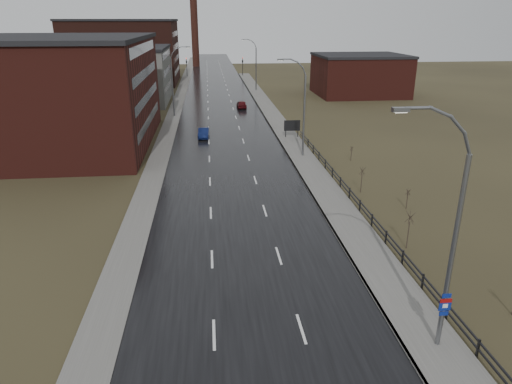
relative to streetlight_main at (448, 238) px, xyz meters
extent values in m
cube|color=black|center=(-8.47, 58.00, -6.03)|extent=(14.00, 300.00, 0.06)
cube|color=#595651|center=(0.13, 33.00, -5.97)|extent=(3.20, 180.00, 0.18)
cube|color=slate|center=(-1.39, 33.00, -5.97)|extent=(0.16, 180.00, 0.18)
cube|color=#595651|center=(-16.67, 58.00, -6.00)|extent=(2.40, 260.00, 0.12)
cube|color=#471914|center=(-29.47, 43.00, 0.44)|extent=(22.00, 28.00, 13.00)
cube|color=black|center=(-29.47, 43.00, 7.19)|extent=(22.44, 28.56, 0.50)
cube|color=black|center=(-18.49, 43.00, -3.06)|extent=(0.06, 22.40, 1.20)
cube|color=black|center=(-18.49, 43.00, -0.06)|extent=(0.06, 22.40, 1.20)
cube|color=black|center=(-18.49, 43.00, 2.94)|extent=(0.06, 22.40, 1.20)
cube|color=black|center=(-18.49, 43.00, 5.94)|extent=(0.06, 22.40, 1.20)
cube|color=slate|center=(-26.47, 76.00, -1.06)|extent=(16.00, 20.00, 10.00)
cube|color=black|center=(-26.47, 76.00, 4.19)|extent=(16.32, 20.40, 0.50)
cube|color=black|center=(-18.49, 76.00, -3.06)|extent=(0.06, 16.00, 1.20)
cube|color=black|center=(-18.49, 76.00, -0.06)|extent=(0.06, 16.00, 1.20)
cube|color=black|center=(-18.49, 76.00, 2.94)|extent=(0.06, 16.00, 1.20)
cube|color=#331611|center=(-31.47, 106.00, 1.44)|extent=(26.00, 24.00, 15.00)
cube|color=black|center=(-31.47, 106.00, 9.19)|extent=(26.52, 24.48, 0.50)
cube|color=black|center=(-18.49, 106.00, -3.06)|extent=(0.06, 19.20, 1.20)
cube|color=black|center=(-18.49, 106.00, -0.06)|extent=(0.06, 19.20, 1.20)
cube|color=black|center=(-18.49, 106.00, 2.94)|extent=(0.06, 19.20, 1.20)
cube|color=black|center=(-18.49, 106.00, 5.94)|extent=(0.06, 19.20, 1.20)
cube|color=#471914|center=(21.83, 80.00, -2.06)|extent=(18.00, 16.00, 8.00)
cube|color=black|center=(21.83, 80.00, 2.19)|extent=(18.36, 16.32, 0.50)
cylinder|color=#331611|center=(-14.47, 148.00, 8.94)|extent=(2.40, 2.40, 30.00)
cylinder|color=slate|center=(0.33, 0.00, -1.06)|extent=(0.24, 0.24, 10.00)
cylinder|color=slate|center=(0.14, 0.00, 4.40)|extent=(0.57, 0.14, 1.12)
cylinder|color=slate|center=(-0.41, 0.00, 5.22)|extent=(0.91, 0.14, 0.91)
cylinder|color=slate|center=(-1.22, 0.00, 5.76)|extent=(1.12, 0.14, 0.57)
cylinder|color=slate|center=(-2.19, 0.00, 5.95)|extent=(1.15, 0.14, 0.14)
cube|color=slate|center=(-2.94, 0.00, 5.90)|extent=(0.70, 0.28, 0.18)
cube|color=silver|center=(-2.94, 0.00, 5.80)|extent=(0.50, 0.20, 0.04)
cube|color=navy|center=(0.33, -0.12, -3.01)|extent=(0.45, 0.04, 0.22)
cube|color=navy|center=(0.33, -0.12, -3.51)|extent=(0.60, 0.04, 0.65)
cube|color=maroon|center=(0.33, -0.13, -3.28)|extent=(0.60, 0.04, 0.20)
cube|color=navy|center=(0.33, -0.12, -4.01)|extent=(0.45, 0.04, 0.22)
cube|color=silver|center=(0.33, -0.14, -3.56)|extent=(0.26, 0.02, 0.22)
cylinder|color=slate|center=(0.33, 34.00, -1.31)|extent=(0.24, 0.24, 9.50)
cylinder|color=slate|center=(0.16, 34.00, 3.84)|extent=(0.51, 0.14, 0.98)
cylinder|color=slate|center=(-0.32, 34.00, 4.56)|extent=(0.81, 0.14, 0.81)
cylinder|color=slate|center=(-1.03, 34.00, 5.04)|extent=(0.98, 0.14, 0.51)
cylinder|color=slate|center=(-1.87, 34.00, 5.20)|extent=(1.01, 0.14, 0.14)
cube|color=slate|center=(-2.56, 34.00, 5.15)|extent=(0.70, 0.28, 0.18)
cube|color=silver|center=(-2.56, 34.00, 5.05)|extent=(0.50, 0.20, 0.04)
cylinder|color=slate|center=(-16.47, 60.00, -1.31)|extent=(0.24, 0.24, 9.50)
cylinder|color=slate|center=(-16.30, 60.00, 3.84)|extent=(0.51, 0.14, 0.98)
cylinder|color=slate|center=(-15.83, 60.00, 4.56)|extent=(0.81, 0.14, 0.81)
cylinder|color=slate|center=(-15.11, 60.00, 5.04)|extent=(0.98, 0.14, 0.51)
cylinder|color=slate|center=(-14.27, 60.00, 5.20)|extent=(1.01, 0.14, 0.14)
cube|color=slate|center=(-13.59, 60.00, 5.15)|extent=(0.70, 0.28, 0.18)
cube|color=silver|center=(-13.59, 60.00, 5.05)|extent=(0.50, 0.20, 0.04)
cylinder|color=slate|center=(0.33, 88.00, -1.31)|extent=(0.24, 0.24, 9.50)
cylinder|color=slate|center=(0.16, 88.00, 3.84)|extent=(0.51, 0.14, 0.98)
cylinder|color=slate|center=(-0.32, 88.00, 4.56)|extent=(0.81, 0.14, 0.81)
cylinder|color=slate|center=(-1.03, 88.00, 5.04)|extent=(0.98, 0.14, 0.51)
cylinder|color=slate|center=(-1.87, 88.00, 5.20)|extent=(1.01, 0.14, 0.14)
cube|color=slate|center=(-2.56, 88.00, 5.15)|extent=(0.70, 0.28, 0.18)
cube|color=silver|center=(-2.56, 88.00, 5.05)|extent=(0.50, 0.20, 0.04)
cube|color=black|center=(1.83, -1.00, -5.51)|extent=(0.10, 0.10, 1.10)
cube|color=black|center=(1.83, 2.00, -5.51)|extent=(0.10, 0.10, 1.10)
cube|color=black|center=(1.83, 5.00, -5.51)|extent=(0.10, 0.10, 1.10)
cube|color=black|center=(1.83, 8.00, -5.51)|extent=(0.10, 0.10, 1.10)
cube|color=black|center=(1.83, 11.00, -5.51)|extent=(0.10, 0.10, 1.10)
cube|color=black|center=(1.83, 14.00, -5.51)|extent=(0.10, 0.10, 1.10)
cube|color=black|center=(1.83, 17.00, -5.51)|extent=(0.10, 0.10, 1.10)
cube|color=black|center=(1.83, 20.00, -5.51)|extent=(0.10, 0.10, 1.10)
cube|color=black|center=(1.83, 23.00, -5.51)|extent=(0.10, 0.10, 1.10)
cube|color=black|center=(1.83, 26.00, -5.51)|extent=(0.10, 0.10, 1.10)
cube|color=black|center=(1.83, 29.00, -5.51)|extent=(0.10, 0.10, 1.10)
cube|color=black|center=(1.83, 32.00, -5.51)|extent=(0.10, 0.10, 1.10)
cube|color=black|center=(1.83, 35.00, -5.51)|extent=(0.10, 0.10, 1.10)
cube|color=black|center=(1.83, 38.00, -5.51)|extent=(0.10, 0.10, 1.10)
cube|color=black|center=(1.83, 41.00, -5.51)|extent=(0.10, 0.10, 1.10)
cube|color=black|center=(1.83, 16.50, -5.11)|extent=(0.08, 53.00, 0.10)
cube|color=black|center=(1.83, 16.50, -5.51)|extent=(0.08, 53.00, 0.10)
cylinder|color=#382D23|center=(3.11, 10.27, -5.01)|extent=(0.08, 0.08, 2.09)
cylinder|color=#382D23|center=(3.16, 10.27, -3.66)|extent=(0.04, 0.70, 0.82)
cylinder|color=#382D23|center=(3.13, 10.32, -3.66)|extent=(0.66, 0.26, 0.83)
cylinder|color=#382D23|center=(3.07, 10.30, -3.66)|extent=(0.39, 0.59, 0.84)
cylinder|color=#382D23|center=(3.07, 10.24, -3.66)|extent=(0.39, 0.59, 0.84)
cylinder|color=#382D23|center=(3.13, 10.22, -3.66)|extent=(0.66, 0.26, 0.83)
cylinder|color=#382D23|center=(6.10, 17.31, -5.39)|extent=(0.08, 0.08, 1.34)
cylinder|color=#382D23|center=(6.15, 17.31, -4.52)|extent=(0.04, 0.46, 0.54)
cylinder|color=#382D23|center=(6.11, 17.36, -4.52)|extent=(0.44, 0.18, 0.54)
cylinder|color=#382D23|center=(6.06, 17.34, -4.52)|extent=(0.27, 0.39, 0.55)
cylinder|color=#382D23|center=(6.06, 17.28, -4.52)|extent=(0.27, 0.39, 0.55)
cylinder|color=#382D23|center=(6.11, 17.26, -4.52)|extent=(0.44, 0.18, 0.54)
cylinder|color=#382D23|center=(3.43, 21.59, -5.14)|extent=(0.08, 0.08, 1.85)
cylinder|color=#382D23|center=(3.48, 21.59, -3.94)|extent=(0.04, 0.62, 0.73)
cylinder|color=#382D23|center=(3.44, 21.63, -3.94)|extent=(0.59, 0.23, 0.74)
cylinder|color=#382D23|center=(3.39, 21.62, -3.94)|extent=(0.35, 0.53, 0.75)
cylinder|color=#382D23|center=(3.39, 21.56, -3.94)|extent=(0.35, 0.53, 0.75)
cylinder|color=#382D23|center=(3.44, 21.54, -3.94)|extent=(0.59, 0.23, 0.74)
cylinder|color=#382D23|center=(5.59, 31.82, -5.43)|extent=(0.08, 0.08, 1.26)
cylinder|color=#382D23|center=(5.64, 31.82, -4.61)|extent=(0.04, 0.43, 0.50)
cylinder|color=#382D23|center=(5.60, 31.87, -4.61)|extent=(0.41, 0.17, 0.51)
cylinder|color=#382D23|center=(5.55, 31.85, -4.61)|extent=(0.25, 0.37, 0.52)
cylinder|color=#382D23|center=(5.55, 31.79, -4.61)|extent=(0.25, 0.37, 0.52)
cylinder|color=#382D23|center=(5.60, 31.77, -4.61)|extent=(0.41, 0.17, 0.51)
cube|color=black|center=(-0.22, 43.13, -5.16)|extent=(0.10, 0.10, 1.80)
cube|color=black|center=(1.48, 43.13, -5.16)|extent=(0.10, 0.10, 1.80)
cube|color=silver|center=(0.63, 43.08, -4.28)|extent=(2.12, 0.08, 1.37)
cube|color=black|center=(0.63, 43.03, -4.28)|extent=(2.22, 0.04, 1.47)
cylinder|color=black|center=(-16.47, 118.00, -3.46)|extent=(0.16, 0.16, 5.20)
imported|color=black|center=(-16.47, 118.00, -1.31)|extent=(0.58, 2.73, 1.10)
sphere|color=#FF190C|center=(-16.47, 117.85, -1.01)|extent=(0.18, 0.18, 0.18)
cylinder|color=black|center=(-0.47, 118.00, -3.46)|extent=(0.16, 0.16, 5.20)
imported|color=black|center=(-0.47, 118.00, -1.31)|extent=(0.58, 2.73, 1.10)
sphere|color=#FF190C|center=(-0.47, 117.85, -1.01)|extent=(0.18, 0.18, 0.18)
imported|color=#0E1846|center=(-11.45, 44.42, -5.40)|extent=(1.57, 4.07, 1.32)
imported|color=#4D0C10|center=(-4.61, 66.31, -5.35)|extent=(1.74, 4.19, 1.42)
camera|label=1|loc=(-10.61, -17.59, 9.29)|focal=32.00mm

